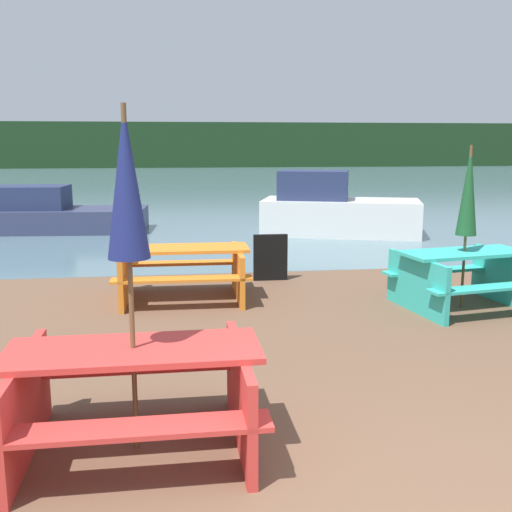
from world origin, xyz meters
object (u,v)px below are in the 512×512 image
(picnic_table_orange, at_px, (182,268))
(umbrella_darkgreen, at_px, (468,192))
(signboard, at_px, (270,257))
(picnic_table_red, at_px, (135,388))
(boat_second, at_px, (54,215))
(boat, at_px, (335,211))
(umbrella_navy, at_px, (127,186))
(picnic_table_teal, at_px, (463,274))

(picnic_table_orange, relative_size, umbrella_darkgreen, 0.87)
(picnic_table_orange, bearing_deg, signboard, 36.00)
(picnic_table_red, distance_m, boat_second, 11.71)
(picnic_table_red, bearing_deg, boat, 67.46)
(picnic_table_red, relative_size, picnic_table_orange, 0.97)
(umbrella_navy, xyz_separation_m, signboard, (1.81, 5.26, -1.54))
(picnic_table_red, height_order, signboard, picnic_table_red)
(picnic_table_teal, xyz_separation_m, boat, (0.01, 6.66, 0.12))
(boat, xyz_separation_m, boat_second, (-6.88, 1.44, -0.16))
(signboard, bearing_deg, umbrella_navy, -108.98)
(boat_second, bearing_deg, signboard, -49.39)
(picnic_table_teal, relative_size, umbrella_navy, 0.77)
(picnic_table_red, height_order, picnic_table_teal, picnic_table_teal)
(picnic_table_teal, relative_size, boat, 0.47)
(picnic_table_teal, xyz_separation_m, umbrella_navy, (-4.12, -3.29, 1.45))
(picnic_table_teal, relative_size, boat_second, 0.44)
(umbrella_navy, relative_size, boat, 0.61)
(picnic_table_teal, distance_m, umbrella_darkgreen, 1.11)
(picnic_table_red, bearing_deg, signboard, 71.02)
(umbrella_navy, relative_size, signboard, 3.28)
(picnic_table_teal, xyz_separation_m, signboard, (-2.31, 1.98, -0.09))
(umbrella_navy, xyz_separation_m, boat_second, (-2.75, 11.38, -1.49))
(picnic_table_teal, bearing_deg, boat_second, 130.32)
(boat_second, bearing_deg, boat, -7.88)
(umbrella_navy, bearing_deg, signboard, 71.02)
(picnic_table_orange, distance_m, boat, 6.84)
(boat_second, height_order, signboard, boat_second)
(picnic_table_red, bearing_deg, umbrella_darkgreen, 38.58)
(boat_second, relative_size, signboard, 5.70)
(picnic_table_orange, bearing_deg, umbrella_navy, -95.16)
(umbrella_darkgreen, distance_m, signboard, 3.27)
(umbrella_darkgreen, bearing_deg, picnic_table_red, -141.42)
(picnic_table_red, height_order, umbrella_darkgreen, umbrella_darkgreen)
(picnic_table_teal, xyz_separation_m, picnic_table_orange, (-3.74, 0.94, -0.00))
(picnic_table_teal, distance_m, umbrella_navy, 5.47)
(boat, relative_size, signboard, 5.39)
(picnic_table_red, bearing_deg, picnic_table_teal, 38.58)
(picnic_table_orange, bearing_deg, boat, 56.77)
(picnic_table_teal, height_order, boat_second, boat_second)
(umbrella_darkgreen, bearing_deg, picnic_table_orange, 165.89)
(signboard, bearing_deg, picnic_table_red, -108.98)
(umbrella_navy, bearing_deg, boat_second, 103.58)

